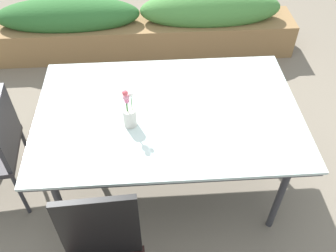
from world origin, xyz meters
The scene contains 4 objects.
ground_plane centered at (0.00, 0.00, 0.00)m, with size 12.00×12.00×0.00m, color #756B5B.
dining_table centered at (0.01, 0.02, 0.73)m, with size 1.67×1.09×0.78m.
flower_vase centered at (-0.23, -0.09, 0.87)m, with size 0.08×0.08×0.28m.
planter_box centered at (-0.15, 1.85, 0.32)m, with size 3.30×0.48×0.69m.
Camera 1 is at (-0.10, -1.67, 2.36)m, focal length 39.11 mm.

